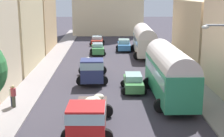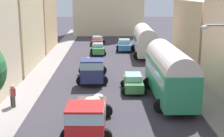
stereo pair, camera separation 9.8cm
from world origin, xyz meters
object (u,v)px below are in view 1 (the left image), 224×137
car_3 (124,45)px  pedestrian_0 (12,95)px  parked_bus_0 (170,71)px  cargo_truck_0 (88,116)px  parked_bus_1 (144,39)px  pedestrian_1 (14,96)px  cargo_truck_1 (92,69)px  car_1 (97,40)px  car_2 (133,82)px  car_0 (98,49)px

car_3 → pedestrian_0: bearing=-111.8°
parked_bus_0 → cargo_truck_0: bearing=-132.4°
parked_bus_1 → pedestrian_0: size_ratio=5.88×
pedestrian_1 → cargo_truck_1: bearing=53.2°
car_1 → car_2: bearing=-81.8°
parked_bus_1 → pedestrian_0: 23.87m
parked_bus_1 → car_0: size_ratio=2.49×
parked_bus_1 → pedestrian_1: parked_bus_1 is taller
cargo_truck_0 → car_0: bearing=90.0°
car_2 → pedestrian_1: bearing=-154.4°
parked_bus_0 → cargo_truck_0: (-6.06, -6.64, -1.11)m
car_2 → pedestrian_0: 10.18m
parked_bus_1 → cargo_truck_1: (-6.57, -13.43, -0.91)m
car_1 → parked_bus_1: bearing=-54.8°
cargo_truck_0 → car_2: 9.64m
cargo_truck_0 → car_1: (-0.24, 34.66, -0.51)m
car_3 → pedestrian_1: (-9.46, -24.32, 0.19)m
parked_bus_0 → cargo_truck_1: parked_bus_0 is taller
cargo_truck_0 → car_3: cargo_truck_0 is taller
car_0 → pedestrian_0: 22.05m
parked_bus_0 → car_3: parked_bus_0 is taller
parked_bus_1 → pedestrian_0: bearing=-120.8°
parked_bus_1 → car_3: parked_bus_1 is taller
cargo_truck_0 → pedestrian_1: cargo_truck_0 is taller
cargo_truck_1 → pedestrian_0: size_ratio=4.07×
cargo_truck_1 → car_3: (4.03, 17.06, -0.43)m
cargo_truck_1 → car_2: cargo_truck_1 is taller
car_3 → car_2: bearing=-91.0°
cargo_truck_0 → car_3: (3.80, 28.96, -0.39)m
cargo_truck_1 → car_3: cargo_truck_1 is taller
parked_bus_1 → car_2: 16.65m
cargo_truck_1 → car_2: 4.70m
cargo_truck_0 → pedestrian_0: 7.61m
parked_bus_1 → cargo_truck_0: bearing=-104.1°
parked_bus_0 → car_2: bearing=137.9°
car_2 → car_3: bearing=89.0°
cargo_truck_0 → cargo_truck_1: cargo_truck_1 is taller
cargo_truck_1 → pedestrian_0: bearing=-128.6°
parked_bus_1 → car_3: 4.63m
car_0 → pedestrian_0: pedestrian_0 is taller
car_0 → car_3: 4.74m
parked_bus_0 → car_0: bearing=107.3°
cargo_truck_0 → cargo_truck_1: bearing=91.1°
car_1 → car_3: car_3 is taller
car_0 → pedestrian_0: (-5.86, -21.26, 0.18)m
parked_bus_0 → car_1: bearing=102.7°
pedestrian_0 → pedestrian_1: pedestrian_1 is taller
car_0 → car_2: car_0 is taller
car_1 → pedestrian_0: (-5.61, -29.80, 0.25)m
car_2 → pedestrian_1: 10.09m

